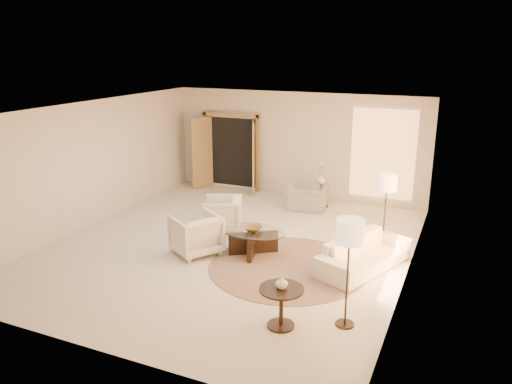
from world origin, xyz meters
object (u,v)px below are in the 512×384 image
at_px(accent_chair, 307,193).
at_px(end_table, 281,300).
at_px(floor_lamp_near, 387,186).
at_px(side_vase, 321,180).
at_px(floor_lamp_far, 350,236).
at_px(sofa, 364,253).
at_px(coffee_table, 253,239).
at_px(armchair_right, 196,232).
at_px(end_vase, 282,283).
at_px(bowl, 253,229).
at_px(armchair_left, 222,212).
at_px(side_table, 321,193).

relative_size(accent_chair, end_table, 1.47).
xyz_separation_m(floor_lamp_near, side_vase, (-1.97, 2.24, -0.66)).
bearing_deg(floor_lamp_far, sofa, 94.52).
relative_size(sofa, coffee_table, 1.21).
distance_m(armchair_right, coffee_table, 1.14).
xyz_separation_m(coffee_table, side_vase, (0.34, 3.45, 0.40)).
bearing_deg(end_vase, coffee_table, 122.71).
relative_size(bowl, end_vase, 1.78).
bearing_deg(bowl, armchair_left, 141.87).
bearing_deg(floor_lamp_far, armchair_right, 156.94).
bearing_deg(floor_lamp_far, armchair_left, 141.45).
bearing_deg(bowl, sofa, 5.25).
xyz_separation_m(accent_chair, floor_lamp_far, (2.21, -4.93, 0.99)).
xyz_separation_m(coffee_table, floor_lamp_near, (2.31, 1.20, 1.05)).
bearing_deg(side_vase, armchair_right, -109.81).
relative_size(floor_lamp_near, side_vase, 7.28).
height_order(accent_chair, end_table, accent_chair).
bearing_deg(coffee_table, accent_chair, 88.06).
height_order(sofa, bowl, sofa).
relative_size(sofa, accent_chair, 2.14).
bearing_deg(end_table, accent_chair, 104.21).
bearing_deg(sofa, side_table, 51.00).
height_order(armchair_left, bowl, armchair_left).
xyz_separation_m(armchair_left, side_table, (1.52, 2.53, -0.06)).
height_order(floor_lamp_near, end_vase, floor_lamp_near).
xyz_separation_m(end_table, side_vase, (-1.11, 5.72, 0.27)).
height_order(accent_chair, side_table, accent_chair).
xyz_separation_m(armchair_right, coffee_table, (1.05, 0.42, -0.14)).
height_order(end_table, side_vase, side_vase).
bearing_deg(sofa, end_vase, -173.68).
height_order(coffee_table, end_table, end_table).
bearing_deg(coffee_table, side_table, 84.33).
bearing_deg(side_table, end_vase, -78.97).
height_order(armchair_left, coffee_table, armchair_left).
distance_m(armchair_right, end_table, 3.11).
xyz_separation_m(accent_chair, side_vase, (0.24, 0.37, 0.28)).
bearing_deg(accent_chair, sofa, 117.63).
height_order(sofa, side_vase, side_vase).
relative_size(armchair_left, armchair_right, 0.95).
height_order(sofa, side_table, sofa).
relative_size(armchair_left, accent_chair, 0.87).
bearing_deg(bowl, end_vase, -57.29).
xyz_separation_m(coffee_table, end_table, (1.46, -2.27, 0.12)).
height_order(coffee_table, bowl, bowl).
height_order(coffee_table, side_vase, side_vase).
relative_size(accent_chair, coffee_table, 0.57).
bearing_deg(accent_chair, armchair_right, 63.95).
bearing_deg(end_vase, floor_lamp_near, 76.21).
relative_size(sofa, end_table, 3.13).
distance_m(floor_lamp_far, end_vase, 1.18).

